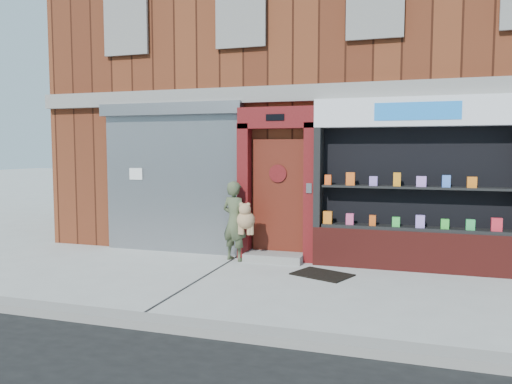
% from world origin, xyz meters
% --- Properties ---
extents(ground, '(80.00, 80.00, 0.00)m').
position_xyz_m(ground, '(0.00, 0.00, 0.00)').
color(ground, '#9E9E99').
rests_on(ground, ground).
extents(curb, '(60.00, 0.30, 0.12)m').
position_xyz_m(curb, '(0.00, -2.15, 0.06)').
color(curb, gray).
rests_on(curb, ground).
extents(building, '(12.00, 8.16, 8.00)m').
position_xyz_m(building, '(-0.00, 5.99, 4.00)').
color(building, '#552413').
rests_on(building, ground).
extents(shutter_bay, '(3.10, 0.30, 3.04)m').
position_xyz_m(shutter_bay, '(-3.00, 1.93, 1.72)').
color(shutter_bay, gray).
rests_on(shutter_bay, ground).
extents(red_door_bay, '(1.52, 0.58, 2.90)m').
position_xyz_m(red_door_bay, '(-0.75, 1.86, 1.46)').
color(red_door_bay, '#500D0F').
rests_on(red_door_bay, ground).
extents(pharmacy_bay, '(3.50, 0.41, 3.00)m').
position_xyz_m(pharmacy_bay, '(1.75, 1.81, 1.37)').
color(pharmacy_bay, maroon).
rests_on(pharmacy_bay, ground).
extents(woman, '(0.77, 0.59, 1.51)m').
position_xyz_m(woman, '(-1.45, 1.52, 0.77)').
color(woman, '#485236').
rests_on(woman, ground).
extents(doormat, '(1.09, 0.94, 0.02)m').
position_xyz_m(doormat, '(0.30, 0.92, 0.01)').
color(doormat, black).
rests_on(doormat, ground).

